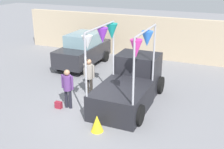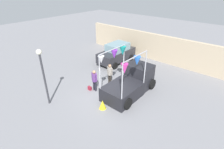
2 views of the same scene
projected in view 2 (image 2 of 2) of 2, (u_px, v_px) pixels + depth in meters
The scene contains 9 objects.
ground_plane at pixel (110, 95), 12.23m from camera, with size 60.00×60.00×0.00m, color slate.
vendor_truck at pixel (131, 81), 12.28m from camera, with size 2.32×4.05×3.32m.
parked_car at pixel (117, 53), 16.85m from camera, with size 1.88×4.00×1.88m.
person_customer at pixel (94, 79), 12.34m from camera, with size 0.53×0.34×1.63m.
person_vendor at pixel (110, 72), 13.12m from camera, with size 0.53×0.34×1.69m.
handbag at pixel (90, 88), 12.80m from camera, with size 0.28×0.16×0.28m, color maroon.
street_lamp at pixel (43, 70), 10.32m from camera, with size 0.32×0.32×3.72m.
brick_boundary_wall at pixel (163, 49), 16.82m from camera, with size 18.00×0.36×2.60m, color tan.
folded_kite_bundle_sunflower at pixel (103, 105), 10.85m from camera, with size 0.44×0.44×0.60m, color yellow.
Camera 2 is at (6.66, -7.58, 7.06)m, focal length 28.00 mm.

